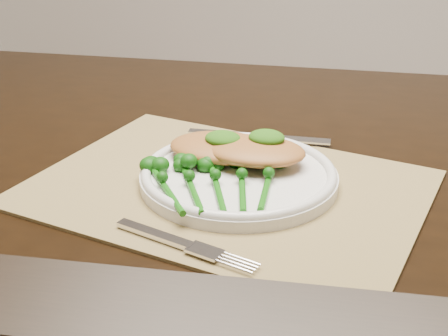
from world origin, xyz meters
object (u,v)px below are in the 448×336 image
(dinner_plate, at_px, (239,175))
(placemat, at_px, (227,188))
(broccolini_bundle, at_px, (217,188))
(chicken_fillet_left, at_px, (221,147))

(dinner_plate, bearing_deg, placemat, -129.47)
(placemat, distance_m, broccolini_bundle, 0.05)
(placemat, height_order, broccolini_bundle, broccolini_bundle)
(dinner_plate, height_order, broccolini_bundle, broccolini_bundle)
(placemat, distance_m, dinner_plate, 0.02)
(placemat, xyz_separation_m, broccolini_bundle, (0.00, -0.04, 0.02))
(chicken_fillet_left, bearing_deg, broccolini_bundle, -79.24)
(broccolini_bundle, bearing_deg, dinner_plate, 56.78)
(placemat, height_order, dinner_plate, dinner_plate)
(chicken_fillet_left, bearing_deg, placemat, -69.56)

